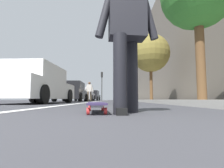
# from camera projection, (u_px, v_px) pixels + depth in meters

# --- Properties ---
(ground_plane) EXTENTS (80.00, 80.00, 0.00)m
(ground_plane) POSITION_uv_depth(u_px,v_px,m) (112.00, 102.00, 10.93)
(ground_plane) COLOR #38383D
(lane_stripe_white) EXTENTS (52.00, 0.16, 0.01)m
(lane_stripe_white) POSITION_uv_depth(u_px,v_px,m) (103.00, 101.00, 20.90)
(lane_stripe_white) COLOR silver
(lane_stripe_white) RESTS_ON ground
(sidewalk_curb) EXTENTS (52.00, 3.20, 0.14)m
(sidewalk_curb) POSITION_uv_depth(u_px,v_px,m) (143.00, 100.00, 18.88)
(sidewalk_curb) COLOR #9E9B93
(sidewalk_curb) RESTS_ON ground
(building_facade) EXTENTS (40.00, 1.20, 12.61)m
(building_facade) POSITION_uv_depth(u_px,v_px,m) (157.00, 54.00, 23.41)
(building_facade) COLOR #615950
(building_facade) RESTS_ON ground
(skateboard) EXTENTS (0.86, 0.29, 0.11)m
(skateboard) POSITION_uv_depth(u_px,v_px,m) (96.00, 104.00, 2.02)
(skateboard) COLOR red
(skateboard) RESTS_ON ground
(skater_person) EXTENTS (0.48, 0.72, 1.64)m
(skater_person) POSITION_uv_depth(u_px,v_px,m) (127.00, 29.00, 1.94)
(skater_person) COLOR black
(skater_person) RESTS_ON ground
(parked_car_near) EXTENTS (4.56, 2.02, 1.47)m
(parked_car_near) POSITION_uv_depth(u_px,v_px,m) (37.00, 85.00, 6.90)
(parked_car_near) COLOR silver
(parked_car_near) RESTS_ON ground
(parked_car_mid) EXTENTS (4.21, 2.05, 1.48)m
(parked_car_mid) POSITION_uv_depth(u_px,v_px,m) (71.00, 92.00, 13.37)
(parked_car_mid) COLOR black
(parked_car_mid) RESTS_ON ground
(parked_car_far) EXTENTS (4.16, 1.97, 1.49)m
(parked_car_far) POSITION_uv_depth(u_px,v_px,m) (85.00, 95.00, 20.00)
(parked_car_far) COLOR #B7B7BC
(parked_car_far) RESTS_ON ground
(parked_car_end) EXTENTS (4.65, 2.09, 1.48)m
(parked_car_end) POSITION_uv_depth(u_px,v_px,m) (93.00, 96.00, 26.17)
(parked_car_end) COLOR black
(parked_car_end) RESTS_ON ground
(traffic_light) EXTENTS (0.33, 0.28, 4.24)m
(traffic_light) POSITION_uv_depth(u_px,v_px,m) (102.00, 81.00, 25.87)
(traffic_light) COLOR #2D2D2D
(traffic_light) RESTS_ON ground
(street_tree_mid) EXTENTS (2.86, 2.86, 5.07)m
(street_tree_mid) POSITION_uv_depth(u_px,v_px,m) (151.00, 53.00, 13.11)
(street_tree_mid) COLOR brown
(street_tree_mid) RESTS_ON ground
(pedestrian_distant) EXTENTS (0.43, 0.67, 1.54)m
(pedestrian_distant) POSITION_uv_depth(u_px,v_px,m) (89.00, 90.00, 13.68)
(pedestrian_distant) COLOR brown
(pedestrian_distant) RESTS_ON ground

